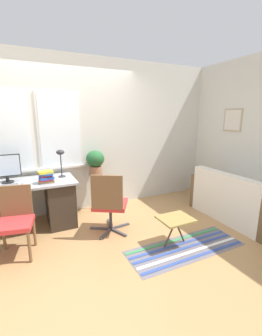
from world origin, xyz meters
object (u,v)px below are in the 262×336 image
object	(u,v)px
desk_lamp	(60,156)
office_chair_swivel	(109,203)
monitor	(6,168)
potted_plant	(95,161)
mouse	(22,184)
folding_stool	(176,220)
couch_loveseat	(235,203)
plant_stand	(96,179)
keyboard	(4,186)
desk_chair_wooden	(15,219)
book_stack	(46,177)

from	to	relation	value
desk_lamp	office_chair_swivel	distance (m)	1.11
monitor	potted_plant	xyz separation A→B (m)	(1.38, 0.13, -0.04)
mouse	folding_stool	size ratio (longest dim) A/B	0.13
monitor	couch_loveseat	xyz separation A→B (m)	(3.36, -1.22, -0.68)
plant_stand	potted_plant	size ratio (longest dim) A/B	1.62
monitor	desk_lamp	bearing A→B (deg)	-1.01
potted_plant	desk_lamp	bearing A→B (deg)	-166.50
monitor	keyboard	world-z (taller)	monitor
mouse	desk_chair_wooden	bearing A→B (deg)	-103.05
potted_plant	folding_stool	world-z (taller)	potted_plant
keyboard	potted_plant	xyz separation A→B (m)	(1.42, 0.35, 0.18)
desk_chair_wooden	plant_stand	world-z (taller)	desk_chair_wooden
potted_plant	book_stack	bearing A→B (deg)	-155.54
desk_chair_wooden	potted_plant	bearing A→B (deg)	44.93
book_stack	couch_loveseat	bearing A→B (deg)	-18.61
office_chair_swivel	folding_stool	world-z (taller)	office_chair_swivel
mouse	book_stack	bearing A→B (deg)	-5.21
keyboard	potted_plant	size ratio (longest dim) A/B	0.83
mouse	plant_stand	distance (m)	1.25
desk_lamp	book_stack	world-z (taller)	desk_lamp
keyboard	plant_stand	xyz separation A→B (m)	(1.42, 0.35, -0.16)
desk_lamp	keyboard	bearing A→B (deg)	-165.91
potted_plant	mouse	bearing A→B (deg)	-162.93
desk_lamp	office_chair_swivel	bearing A→B (deg)	-54.95
monitor	book_stack	distance (m)	0.59
office_chair_swivel	mouse	bearing A→B (deg)	4.80
desk_lamp	folding_stool	xyz separation A→B (m)	(1.20, -1.43, -0.73)
book_stack	office_chair_swivel	distance (m)	1.00
monitor	folding_stool	distance (m)	2.52
couch_loveseat	potted_plant	bearing A→B (deg)	55.72
keyboard	potted_plant	world-z (taller)	potted_plant
desk_chair_wooden	potted_plant	xyz separation A→B (m)	(1.30, 0.87, 0.46)
book_stack	desk_chair_wooden	xyz separation A→B (m)	(-0.44, -0.48, -0.37)
keyboard	mouse	size ratio (longest dim) A/B	6.12
monitor	keyboard	xyz separation A→B (m)	(-0.04, -0.22, -0.21)
office_chair_swivel	folding_stool	xyz separation A→B (m)	(0.68, -0.68, -0.11)
monitor	keyboard	size ratio (longest dim) A/B	1.20
desk_chair_wooden	office_chair_swivel	bearing A→B (deg)	9.85
keyboard	mouse	xyz separation A→B (m)	(0.23, -0.02, 0.01)
plant_stand	potted_plant	distance (m)	0.34
desk_lamp	office_chair_swivel	xyz separation A→B (m)	(0.53, -0.75, -0.62)
mouse	potted_plant	bearing A→B (deg)	17.07
mouse	couch_loveseat	xyz separation A→B (m)	(3.17, -0.99, -0.47)
mouse	office_chair_swivel	size ratio (longest dim) A/B	0.06
keyboard	desk_chair_wooden	distance (m)	0.61
mouse	folding_stool	world-z (taller)	mouse
monitor	potted_plant	world-z (taller)	monitor
potted_plant	folding_stool	size ratio (longest dim) A/B	0.97
monitor	book_stack	xyz separation A→B (m)	(0.51, -0.26, -0.13)
plant_stand	book_stack	bearing A→B (deg)	-155.54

